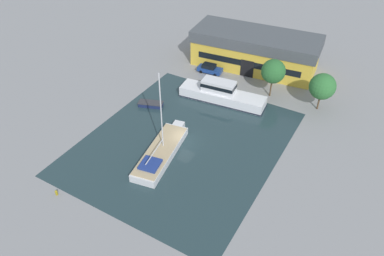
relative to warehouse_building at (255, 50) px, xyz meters
name	(u,v)px	position (x,y,z in m)	size (l,w,h in m)	color
ground_plane	(184,142)	(0.31, -25.57, -3.29)	(440.00, 440.00, 0.00)	gray
water_canal	(184,142)	(0.31, -25.57, -3.29)	(25.56, 30.47, 0.01)	#23383D
warehouse_building	(255,50)	(0.00, 0.00, 0.00)	(23.41, 11.14, 6.51)	gold
quay_tree_near_building	(273,71)	(6.36, -8.10, 1.28)	(3.88, 3.88, 6.52)	brown
quay_tree_by_water	(322,87)	(14.19, -7.92, 0.80)	(4.03, 4.03, 6.11)	brown
parked_car	(210,69)	(-5.90, -6.33, -2.48)	(4.60, 2.26, 1.63)	navy
sailboat_moored	(161,152)	(-0.87, -29.44, -2.66)	(5.34, 12.94, 12.23)	silver
motor_cruiser	(221,94)	(0.04, -13.49, -2.02)	(14.30, 4.80, 3.52)	white
small_dinghy	(151,104)	(-8.92, -20.52, -2.95)	(4.24, 2.84, 0.67)	#19234C
mooring_bollard	(56,192)	(-7.74, -41.60, -2.92)	(0.32, 0.32, 0.71)	olive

